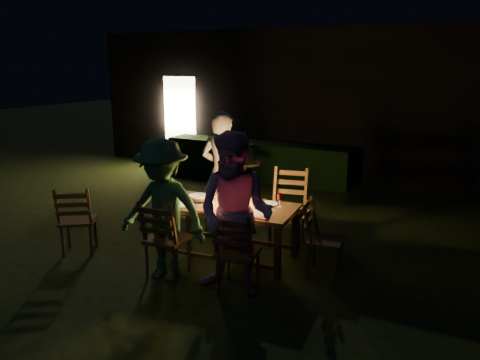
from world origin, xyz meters
The scene contains 29 objects.
garden_envelope centered at (-0.01, 6.15, 1.58)m, with size 40.00×40.00×3.20m.
dining_table centered at (1.07, -0.36, 0.64)m, with size 1.77×0.99×0.71m.
chair_near_left centered at (0.68, -1.17, 0.30)m, with size 0.49×0.52×1.00m.
chair_near_right centered at (1.58, -1.09, 0.29)m, with size 0.48×0.51×0.96m.
chair_far_left centered at (0.55, 0.37, 0.29)m, with size 0.51×0.54×0.95m.
chair_far_right centered at (1.55, 0.45, 0.33)m, with size 0.57×0.60×1.08m.
chair_end centered at (2.29, -0.26, 0.28)m, with size 0.49×0.46×0.92m.
chair_spare centered at (-0.76, -1.14, 0.29)m, with size 0.62×0.63×0.97m.
person_house_side centered at (0.55, 0.42, 0.90)m, with size 0.66×0.43×1.81m, color beige.
person_opp_right centered at (1.58, -1.14, 0.89)m, with size 0.86×0.67×1.78m, color #D290BE.
person_opp_left centered at (0.69, -1.22, 0.83)m, with size 1.07×0.61×1.65m, color #356B3B.
lantern centered at (1.11, -0.31, 0.87)m, with size 0.16×0.16×0.35m.
plate_far_left centered at (0.50, -0.19, 0.72)m, with size 0.25×0.25×0.01m, color white.
plate_near_left centered at (0.54, -0.63, 0.72)m, with size 0.25×0.25×0.01m, color white.
plate_far_right centered at (1.50, -0.10, 0.72)m, with size 0.25×0.25×0.01m, color white.
plate_near_right centered at (1.53, -0.54, 0.72)m, with size 0.25×0.25×0.01m, color white.
wineglass_a centered at (0.74, -0.11, 0.80)m, with size 0.06×0.06×0.18m, color #59070F, non-canonical shape.
wineglass_b centered at (0.36, -0.54, 0.80)m, with size 0.06×0.06×0.18m, color #59070F, non-canonical shape.
wineglass_c centered at (1.39, -0.62, 0.80)m, with size 0.06×0.06×0.18m, color #59070F, non-canonical shape.
wineglass_d centered at (1.67, -0.13, 0.80)m, with size 0.06×0.06×0.18m, color #59070F, non-canonical shape.
wineglass_e centered at (0.99, -0.67, 0.80)m, with size 0.06×0.06×0.18m, color silver, non-canonical shape.
bottle_table centered at (0.82, -0.38, 0.85)m, with size 0.07×0.07×0.28m, color #0F471E.
napkin_left centered at (0.94, -0.69, 0.71)m, with size 0.18×0.14×0.01m, color red.
napkin_right centered at (1.64, -0.61, 0.71)m, with size 0.18×0.14×0.01m, color red.
phone centered at (0.47, -0.71, 0.71)m, with size 0.14×0.07×0.01m, color black.
side_table centered at (0.14, 1.90, 0.67)m, with size 0.57×0.57×0.76m.
ice_bucket centered at (0.14, 1.90, 0.87)m, with size 0.30×0.30×0.22m, color #A5A8AD.
bottle_bucket_a centered at (0.09, 1.86, 0.92)m, with size 0.07×0.07×0.32m, color #0F471E.
bottle_bucket_b centered at (0.19, 1.94, 0.92)m, with size 0.07×0.07×0.32m, color #0F471E.
Camera 1 is at (3.81, -5.31, 2.44)m, focal length 35.00 mm.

